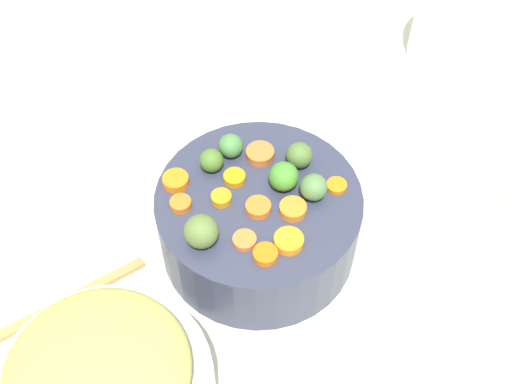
# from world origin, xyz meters

# --- Properties ---
(tabletop) EXTENTS (2.40, 2.40, 0.02)m
(tabletop) POSITION_xyz_m (0.00, 0.00, 0.01)
(tabletop) COLOR silver
(tabletop) RESTS_ON ground
(serving_bowl_carrots) EXTENTS (0.25, 0.25, 0.10)m
(serving_bowl_carrots) POSITION_xyz_m (-0.00, -0.02, 0.07)
(serving_bowl_carrots) COLOR #31344A
(serving_bowl_carrots) RESTS_ON tabletop
(stuffing_mound) EXTENTS (0.17, 0.17, 0.05)m
(stuffing_mound) POSITION_xyz_m (-0.14, -0.27, 0.18)
(stuffing_mound) COLOR tan
(stuffing_mound) RESTS_ON metal_pot
(carrot_slice_0) EXTENTS (0.05, 0.05, 0.01)m
(carrot_slice_0) POSITION_xyz_m (0.04, -0.08, 0.13)
(carrot_slice_0) COLOR orange
(carrot_slice_0) RESTS_ON serving_bowl_carrots
(carrot_slice_1) EXTENTS (0.03, 0.03, 0.01)m
(carrot_slice_1) POSITION_xyz_m (-0.09, -0.03, 0.12)
(carrot_slice_1) COLOR orange
(carrot_slice_1) RESTS_ON serving_bowl_carrots
(carrot_slice_2) EXTENTS (0.04, 0.04, 0.01)m
(carrot_slice_2) POSITION_xyz_m (-0.01, -0.08, 0.12)
(carrot_slice_2) COLOR orange
(carrot_slice_2) RESTS_ON serving_bowl_carrots
(carrot_slice_3) EXTENTS (0.04, 0.04, 0.01)m
(carrot_slice_3) POSITION_xyz_m (0.04, -0.04, 0.13)
(carrot_slice_3) COLOR orange
(carrot_slice_3) RESTS_ON serving_bowl_carrots
(carrot_slice_4) EXTENTS (0.04, 0.04, 0.01)m
(carrot_slice_4) POSITION_xyz_m (0.01, -0.10, 0.12)
(carrot_slice_4) COLOR orange
(carrot_slice_4) RESTS_ON serving_bowl_carrots
(carrot_slice_5) EXTENTS (0.04, 0.04, 0.01)m
(carrot_slice_5) POSITION_xyz_m (-0.10, 0.00, 0.13)
(carrot_slice_5) COLOR orange
(carrot_slice_5) RESTS_ON serving_bowl_carrots
(carrot_slice_6) EXTENTS (0.03, 0.03, 0.01)m
(carrot_slice_6) POSITION_xyz_m (0.09, 0.00, 0.12)
(carrot_slice_6) COLOR orange
(carrot_slice_6) RESTS_ON serving_bowl_carrots
(carrot_slice_7) EXTENTS (0.04, 0.04, 0.01)m
(carrot_slice_7) POSITION_xyz_m (0.00, 0.05, 0.13)
(carrot_slice_7) COLOR orange
(carrot_slice_7) RESTS_ON serving_bowl_carrots
(carrot_slice_8) EXTENTS (0.04, 0.04, 0.01)m
(carrot_slice_8) POSITION_xyz_m (-0.03, 0.01, 0.12)
(carrot_slice_8) COLOR orange
(carrot_slice_8) RESTS_ON serving_bowl_carrots
(carrot_slice_9) EXTENTS (0.04, 0.04, 0.01)m
(carrot_slice_9) POSITION_xyz_m (-0.00, -0.04, 0.12)
(carrot_slice_9) COLOR orange
(carrot_slice_9) RESTS_ON serving_bowl_carrots
(carrot_slice_10) EXTENTS (0.03, 0.03, 0.01)m
(carrot_slice_10) POSITION_xyz_m (-0.04, -0.02, 0.13)
(carrot_slice_10) COLOR orange
(carrot_slice_10) RESTS_ON serving_bowl_carrots
(brussels_sprout_0) EXTENTS (0.03, 0.03, 0.03)m
(brussels_sprout_0) POSITION_xyz_m (0.07, -0.01, 0.14)
(brussels_sprout_0) COLOR #517741
(brussels_sprout_0) RESTS_ON serving_bowl_carrots
(brussels_sprout_1) EXTENTS (0.04, 0.04, 0.04)m
(brussels_sprout_1) POSITION_xyz_m (0.03, -0.00, 0.14)
(brussels_sprout_1) COLOR #42872B
(brussels_sprout_1) RESTS_ON serving_bowl_carrots
(brussels_sprout_2) EXTENTS (0.03, 0.03, 0.03)m
(brussels_sprout_2) POSITION_xyz_m (-0.06, 0.03, 0.14)
(brussels_sprout_2) COLOR #466D28
(brussels_sprout_2) RESTS_ON serving_bowl_carrots
(brussels_sprout_3) EXTENTS (0.04, 0.04, 0.04)m
(brussels_sprout_3) POSITION_xyz_m (-0.06, -0.08, 0.14)
(brussels_sprout_3) COLOR #587137
(brussels_sprout_3) RESTS_ON serving_bowl_carrots
(brussels_sprout_4) EXTENTS (0.03, 0.03, 0.03)m
(brussels_sprout_4) POSITION_xyz_m (-0.04, 0.05, 0.14)
(brussels_sprout_4) COLOR #447D40
(brussels_sprout_4) RESTS_ON serving_bowl_carrots
(brussels_sprout_5) EXTENTS (0.03, 0.03, 0.03)m
(brussels_sprout_5) POSITION_xyz_m (0.05, 0.04, 0.14)
(brussels_sprout_5) COLOR #4C6C31
(brussels_sprout_5) RESTS_ON serving_bowl_carrots
(casserole_dish) EXTENTS (0.24, 0.24, 0.08)m
(casserole_dish) POSITION_xyz_m (0.36, 0.37, 0.06)
(casserole_dish) COLOR white
(casserole_dish) RESTS_ON tabletop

